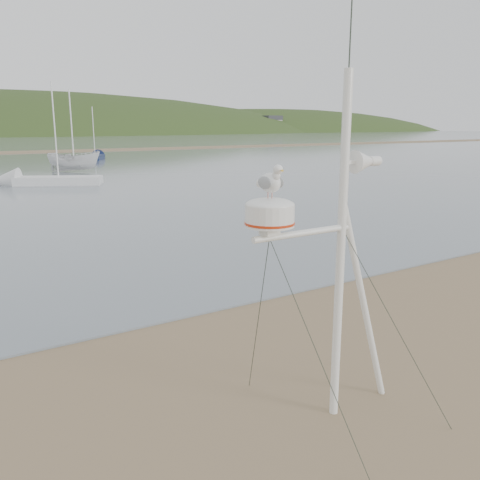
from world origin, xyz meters
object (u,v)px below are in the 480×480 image
mast_rig (337,324)px  sailboat_blue_far (97,156)px  boat_white (73,145)px  sailboat_white_near (30,181)px

mast_rig → sailboat_blue_far: 53.38m
boat_white → sailboat_blue_far: bearing=9.7°
boat_white → sailboat_white_near: (-4.87, -7.84, -1.85)m
boat_white → sailboat_white_near: sailboat_white_near is taller
mast_rig → sailboat_white_near: (1.86, 29.18, -0.96)m
boat_white → sailboat_white_near: bearing=-178.4°
boat_white → sailboat_blue_far: (6.45, 14.70, -1.85)m
mast_rig → boat_white: size_ratio=1.24×
mast_rig → sailboat_blue_far: bearing=75.7°
sailboat_blue_far → boat_white: bearing=-113.7°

